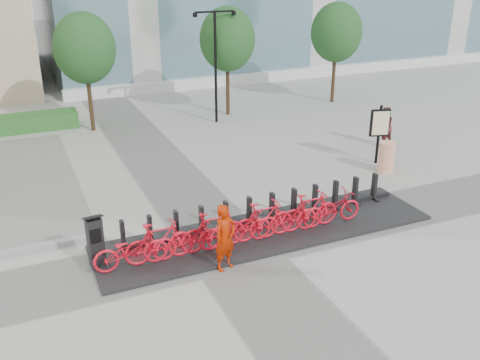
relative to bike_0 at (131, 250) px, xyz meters
name	(u,v)px	position (x,y,z in m)	size (l,w,h in m)	color
ground	(228,247)	(2.60, 0.05, -0.57)	(120.00, 120.00, 0.00)	#9D9D9D
hedge_b	(7,125)	(-2.40, 13.25, -0.22)	(6.00, 1.20, 0.70)	#36722F
tree_1	(84,48)	(1.10, 12.05, 3.02)	(2.60, 2.60, 5.10)	#3F2E1D
tree_2	(227,39)	(7.60, 12.05, 3.02)	(2.60, 2.60, 5.10)	#3F2E1D
tree_3	(336,32)	(13.60, 12.05, 3.02)	(2.60, 2.60, 5.10)	#3F2E1D
streetlamp	(215,54)	(6.60, 11.05, 2.57)	(2.00, 0.20, 5.00)	black
dock_pad	(267,232)	(3.90, 0.35, -0.53)	(9.60, 2.40, 0.08)	black
dock_rail_posts	(262,210)	(3.96, 0.82, -0.06)	(8.02, 0.50, 0.85)	black
bike_0	(131,250)	(0.00, 0.00, 0.00)	(0.64, 1.85, 0.97)	red
bike_1	(159,242)	(0.72, 0.00, 0.05)	(0.51, 1.79, 1.08)	red
bike_2	(187,238)	(1.44, 0.00, 0.00)	(0.64, 1.85, 0.97)	red
bike_3	(213,231)	(2.16, 0.00, 0.05)	(0.51, 1.79, 1.08)	red
bike_4	(239,227)	(2.88, 0.00, 0.00)	(0.64, 1.85, 0.97)	red
bike_5	(263,220)	(3.60, 0.00, 0.05)	(0.51, 1.79, 1.08)	red
bike_6	(287,217)	(4.32, 0.00, 0.00)	(0.64, 1.85, 0.97)	red
bike_7	(310,211)	(5.04, 0.00, 0.05)	(0.51, 1.79, 1.08)	red
bike_8	(332,208)	(5.76, 0.00, 0.00)	(0.64, 1.85, 0.97)	red
kiosk	(96,241)	(-0.76, 0.40, 0.20)	(0.48, 0.41, 1.42)	black
worker_red	(225,238)	(2.13, -0.87, 0.29)	(0.63, 0.41, 1.72)	#A81E00
pedestrian	(384,127)	(11.59, 5.15, 0.24)	(0.78, 0.61, 1.61)	maroon
construction_barrel	(386,157)	(9.84, 2.77, -0.02)	(0.57, 0.57, 1.10)	orange
map_sign	(380,125)	(10.10, 3.63, 0.90)	(0.73, 0.29, 2.21)	black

